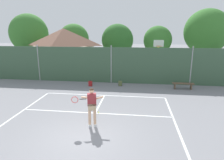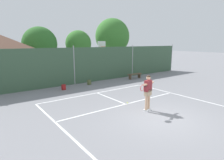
{
  "view_description": "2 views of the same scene",
  "coord_description": "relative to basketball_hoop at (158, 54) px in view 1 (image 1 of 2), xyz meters",
  "views": [
    {
      "loc": [
        2.18,
        -7.17,
        4.34
      ],
      "look_at": [
        0.79,
        3.46,
        1.64
      ],
      "focal_mm": 31.32,
      "sensor_mm": 36.0,
      "label": 1
    },
    {
      "loc": [
        -6.72,
        -5.26,
        3.46
      ],
      "look_at": [
        0.76,
        4.79,
        0.93
      ],
      "focal_mm": 30.26,
      "sensor_mm": 36.0,
      "label": 2
    }
  ],
  "objects": [
    {
      "name": "courtside_bench",
      "position": [
        1.68,
        -3.19,
        -1.95
      ],
      "size": [
        1.6,
        0.36,
        0.48
      ],
      "color": "brown",
      "rests_on": "ground"
    },
    {
      "name": "tennis_player",
      "position": [
        -3.85,
        -9.95,
        -1.2
      ],
      "size": [
        1.38,
        0.5,
        1.85
      ],
      "color": "silver",
      "rests_on": "ground"
    },
    {
      "name": "treeline_backdrop",
      "position": [
        -4.72,
        6.07,
        1.51
      ],
      "size": [
        26.7,
        4.55,
        6.79
      ],
      "color": "brown",
      "rests_on": "ground"
    },
    {
      "name": "ground_plane",
      "position": [
        -4.03,
        -10.95,
        -2.31
      ],
      "size": [
        120.0,
        120.0,
        0.0
      ],
      "primitive_type": "plane",
      "color": "gray"
    },
    {
      "name": "basketball_hoop",
      "position": [
        0.0,
        0.0,
        0.0
      ],
      "size": [
        0.9,
        0.67,
        3.55
      ],
      "color": "yellow",
      "rests_on": "ground"
    },
    {
      "name": "backpack_red",
      "position": [
        -5.55,
        -3.26,
        -2.12
      ],
      "size": [
        0.29,
        0.25,
        0.46
      ],
      "color": "maroon",
      "rests_on": "ground"
    },
    {
      "name": "chainlink_fence",
      "position": [
        -4.03,
        -1.95,
        -0.79
      ],
      "size": [
        26.09,
        0.09,
        3.18
      ],
      "color": "#38563D",
      "rests_on": "ground"
    },
    {
      "name": "court_markings",
      "position": [
        -4.03,
        -10.31,
        -2.31
      ],
      "size": [
        8.3,
        11.1,
        0.01
      ],
      "color": "white",
      "rests_on": "ground"
    },
    {
      "name": "clubhouse_building",
      "position": [
        -9.83,
        2.64,
        0.08
      ],
      "size": [
        6.03,
        5.08,
        4.61
      ],
      "color": "beige",
      "rests_on": "ground"
    },
    {
      "name": "tennis_ball",
      "position": [
        -3.85,
        -8.43,
        -2.28
      ],
      "size": [
        0.07,
        0.07,
        0.07
      ],
      "primitive_type": "sphere",
      "color": "#CCE033",
      "rests_on": "ground"
    },
    {
      "name": "backpack_olive",
      "position": [
        -3.16,
        -2.88,
        -2.12
      ],
      "size": [
        0.32,
        0.3,
        0.46
      ],
      "color": "#566038",
      "rests_on": "ground"
    }
  ]
}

